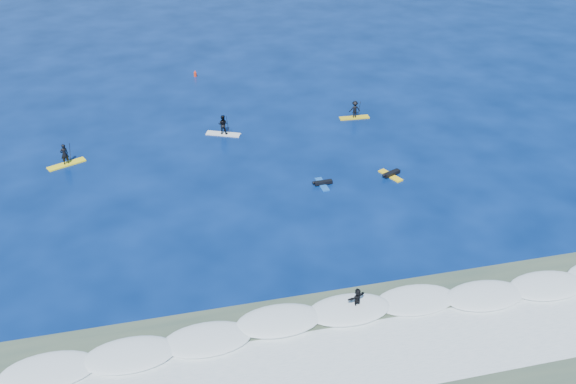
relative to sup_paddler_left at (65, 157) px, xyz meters
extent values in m
plane|color=#031541|center=(15.37, -12.05, -0.65)|extent=(160.00, 160.00, 0.00)
cube|color=#374B3E|center=(15.37, -26.05, -0.65)|extent=(90.00, 13.00, 0.01)
cube|color=white|center=(15.37, -22.05, -0.65)|extent=(40.00, 6.00, 0.30)
cube|color=silver|center=(15.37, -25.05, -0.65)|extent=(34.00, 5.00, 0.02)
cube|color=yellow|center=(0.00, 0.00, -0.60)|extent=(3.02, 1.90, 0.10)
imported|color=black|center=(0.00, 0.00, 0.30)|extent=(0.74, 0.63, 1.71)
cylinder|color=black|center=(0.40, 0.18, 0.24)|extent=(0.32, 0.64, 2.00)
cube|color=black|center=(0.40, 0.18, -0.70)|extent=(0.12, 0.03, 0.30)
cube|color=silver|center=(12.86, 2.52, -0.60)|extent=(3.01, 1.89, 0.10)
imported|color=black|center=(12.86, 2.52, 0.30)|extent=(1.02, 0.93, 1.71)
cylinder|color=black|center=(13.27, 2.34, 0.24)|extent=(0.32, 0.64, 1.99)
cube|color=black|center=(13.27, 2.34, -0.70)|extent=(0.12, 0.03, 0.30)
cube|color=yellow|center=(24.93, 3.13, -0.61)|extent=(2.75, 0.82, 0.09)
imported|color=black|center=(24.93, 3.13, 0.22)|extent=(1.04, 0.63, 1.56)
cylinder|color=black|center=(25.33, 3.10, 0.16)|extent=(0.07, 0.63, 1.82)
cube|color=black|center=(25.33, 3.10, -0.70)|extent=(0.11, 0.03, 0.27)
cube|color=yellow|center=(24.26, -7.63, -0.60)|extent=(1.38, 2.21, 0.10)
cube|color=black|center=(24.35, -7.59, -0.43)|extent=(1.52, 0.94, 0.25)
sphere|color=black|center=(23.58, -7.92, -0.32)|extent=(0.25, 0.25, 0.25)
cube|color=#1857B4|center=(18.79, -7.70, -0.61)|extent=(0.62, 2.01, 0.09)
cube|color=black|center=(18.88, -7.69, -0.44)|extent=(1.39, 0.42, 0.23)
sphere|color=black|center=(18.11, -7.73, -0.35)|extent=(0.23, 0.23, 0.23)
cube|color=white|center=(16.85, -21.49, -0.45)|extent=(1.94, 1.18, 0.10)
imported|color=black|center=(16.85, -21.49, 0.23)|extent=(1.22, 0.78, 1.26)
cylinder|color=red|center=(12.04, 16.86, -0.42)|extent=(0.29, 0.29, 0.47)
cone|color=red|center=(12.04, 16.86, -0.07)|extent=(0.21, 0.21, 0.23)
camera|label=1|loc=(6.76, -47.27, 23.72)|focal=40.00mm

